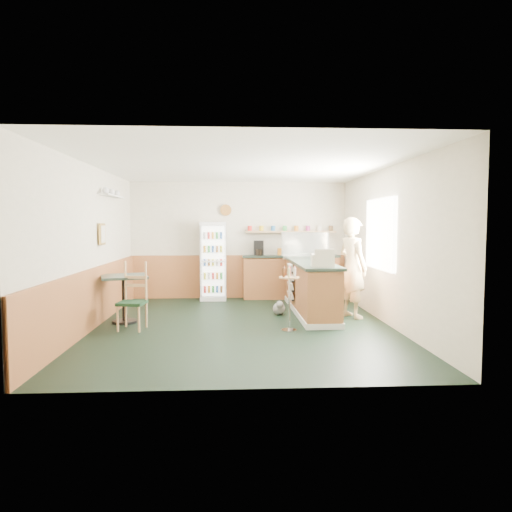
{
  "coord_description": "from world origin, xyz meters",
  "views": [
    {
      "loc": [
        -0.19,
        -7.66,
        1.72
      ],
      "look_at": [
        0.27,
        0.6,
        1.15
      ],
      "focal_mm": 32.0,
      "sensor_mm": 36.0,
      "label": 1
    }
  ],
  "objects": [
    {
      "name": "drinks_fridge",
      "position": [
        -0.59,
        2.74,
        0.89
      ],
      "size": [
        0.59,
        0.52,
        1.77
      ],
      "color": "silver",
      "rests_on": "ground"
    },
    {
      "name": "service_counter",
      "position": [
        1.35,
        1.07,
        0.46
      ],
      "size": [
        0.68,
        3.01,
        1.01
      ],
      "color": "#AA6636",
      "rests_on": "ground"
    },
    {
      "name": "room_envelope",
      "position": [
        -0.23,
        0.73,
        1.52
      ],
      "size": [
        5.04,
        6.02,
        2.72
      ],
      "color": "beige",
      "rests_on": "ground"
    },
    {
      "name": "display_case",
      "position": [
        1.35,
        1.78,
        1.28
      ],
      "size": [
        0.96,
        0.5,
        0.54
      ],
      "color": "silver",
      "rests_on": "service_counter"
    },
    {
      "name": "cash_register",
      "position": [
        1.35,
        -0.09,
        1.12
      ],
      "size": [
        0.4,
        0.42,
        0.21
      ],
      "primitive_type": "cube",
      "rotation": [
        0.0,
        0.0,
        -0.09
      ],
      "color": "beige",
      "rests_on": "service_counter"
    },
    {
      "name": "back_counter",
      "position": [
        1.19,
        2.8,
        0.55
      ],
      "size": [
        2.24,
        0.42,
        1.69
      ],
      "color": "#AA6636",
      "rests_on": "ground"
    },
    {
      "name": "ground",
      "position": [
        0.0,
        0.0,
        0.0
      ],
      "size": [
        6.0,
        6.0,
        0.0
      ],
      "primitive_type": "plane",
      "color": "black",
      "rests_on": "ground"
    },
    {
      "name": "condiment_stand",
      "position": [
        0.75,
        -0.41,
        0.66
      ],
      "size": [
        0.33,
        0.33,
        1.03
      ],
      "rotation": [
        0.0,
        0.0,
        0.36
      ],
      "color": "silver",
      "rests_on": "ground"
    },
    {
      "name": "newspaper_rack",
      "position": [
        0.99,
        1.25,
        0.58
      ],
      "size": [
        0.09,
        0.45,
        0.71
      ],
      "color": "black",
      "rests_on": "ground"
    },
    {
      "name": "shopkeeper",
      "position": [
        2.05,
        0.58,
        0.92
      ],
      "size": [
        0.66,
        0.74,
        1.85
      ],
      "primitive_type": "imported",
      "rotation": [
        0.0,
        0.0,
        1.99
      ],
      "color": "tan",
      "rests_on": "ground"
    },
    {
      "name": "dog_doorstop",
      "position": [
        0.73,
        0.87,
        0.14
      ],
      "size": [
        0.24,
        0.31,
        0.29
      ],
      "rotation": [
        0.0,
        0.0,
        -0.34
      ],
      "color": "gray",
      "rests_on": "ground"
    },
    {
      "name": "cafe_table",
      "position": [
        -2.05,
        0.35,
        0.59
      ],
      "size": [
        0.95,
        0.95,
        0.84
      ],
      "rotation": [
        0.0,
        0.0,
        0.29
      ],
      "color": "black",
      "rests_on": "ground"
    },
    {
      "name": "cafe_chair",
      "position": [
        -1.81,
        -0.11,
        0.58
      ],
      "size": [
        0.47,
        0.47,
        1.11
      ],
      "rotation": [
        0.0,
        0.0,
        -0.15
      ],
      "color": "black",
      "rests_on": "ground"
    }
  ]
}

